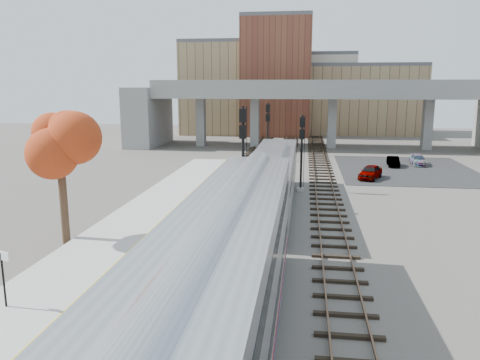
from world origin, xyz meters
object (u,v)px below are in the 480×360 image
(signal_mast_near, at_px, (243,158))
(car_c, at_px, (418,160))
(signal_mast_mid, at_px, (301,156))
(car_a, at_px, (370,172))
(locomotive, at_px, (273,177))
(coach, at_px, (210,327))
(tree, at_px, (59,146))
(signal_mast_far, at_px, (268,133))
(car_b, at_px, (393,161))

(signal_mast_near, height_order, car_c, signal_mast_near)
(car_c, bearing_deg, signal_mast_mid, -127.81)
(signal_mast_mid, xyz_separation_m, car_a, (6.52, 6.11, -2.34))
(locomotive, xyz_separation_m, coach, (-0.00, -22.61, 0.52))
(locomotive, bearing_deg, tree, -139.16)
(locomotive, height_order, signal_mast_near, signal_mast_near)
(coach, distance_m, signal_mast_far, 44.17)
(locomotive, bearing_deg, coach, -90.00)
(signal_mast_far, distance_m, car_a, 14.63)
(signal_mast_near, relative_size, car_a, 1.90)
(signal_mast_near, xyz_separation_m, tree, (-8.91, -8.99, 1.83))
(coach, height_order, car_b, coach)
(locomotive, height_order, signal_mast_mid, signal_mast_mid)
(tree, bearing_deg, signal_mast_near, 45.24)
(locomotive, bearing_deg, signal_mast_mid, 70.59)
(car_b, distance_m, car_c, 3.26)
(car_c, bearing_deg, signal_mast_far, -179.90)
(signal_mast_mid, bearing_deg, coach, -94.05)
(tree, height_order, car_a, tree)
(tree, relative_size, car_b, 2.29)
(car_a, distance_m, car_c, 10.96)
(locomotive, bearing_deg, car_b, 58.24)
(coach, relative_size, signal_mast_mid, 3.92)
(signal_mast_near, bearing_deg, car_b, 54.69)
(car_a, bearing_deg, locomotive, -103.26)
(car_b, bearing_deg, car_c, 28.98)
(locomotive, xyz_separation_m, tree, (-11.01, -9.52, 3.25))
(locomotive, distance_m, car_b, 22.77)
(car_a, bearing_deg, coach, -81.32)
(signal_mast_mid, height_order, tree, tree)
(coach, distance_m, signal_mast_near, 22.19)
(coach, relative_size, car_a, 6.45)
(signal_mast_far, relative_size, car_a, 1.74)
(tree, bearing_deg, coach, -49.93)
(signal_mast_mid, relative_size, tree, 0.86)
(signal_mast_mid, xyz_separation_m, car_b, (9.95, 13.63, -2.46))
(tree, height_order, car_c, tree)
(signal_mast_near, height_order, car_a, signal_mast_near)
(coach, bearing_deg, car_b, 74.08)
(signal_mast_far, height_order, car_c, signal_mast_far)
(signal_mast_near, bearing_deg, coach, -84.57)
(car_a, bearing_deg, car_b, 88.07)
(signal_mast_near, distance_m, car_c, 27.38)
(tree, bearing_deg, signal_mast_mid, 49.42)
(signal_mast_near, bearing_deg, tree, -134.76)
(tree, xyz_separation_m, car_b, (22.96, 28.82, -4.95))
(car_b, bearing_deg, signal_mast_near, -121.90)
(coach, height_order, signal_mast_mid, signal_mast_mid)
(coach, xyz_separation_m, tree, (-11.01, 13.09, 2.74))
(coach, distance_m, car_b, 43.64)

